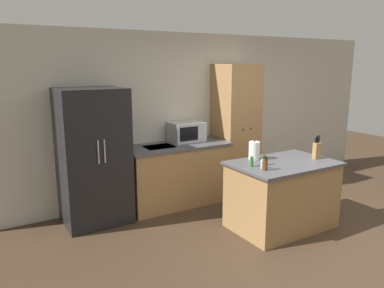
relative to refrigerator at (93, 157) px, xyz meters
name	(u,v)px	position (x,y,z in m)	size (l,w,h in m)	color
ground_plane	(314,239)	(2.14, -1.94, -0.91)	(14.00, 14.00, 0.00)	#423021
wall_back	(211,114)	(2.14, 0.39, 0.39)	(7.20, 0.06, 2.60)	beige
refrigerator	(93,157)	(0.00, 0.00, 0.00)	(0.86, 0.74, 1.82)	black
back_counter	(176,174)	(1.27, 0.02, -0.44)	(1.62, 0.72, 0.93)	#9E7547
pantry_cabinet	(236,129)	(2.42, 0.07, 0.15)	(0.65, 0.61, 2.12)	#9E7547
kitchen_island	(282,195)	(2.05, -1.44, -0.47)	(1.36, 0.90, 0.88)	#9E7547
microwave	(187,132)	(1.53, 0.16, 0.17)	(0.52, 0.37, 0.30)	#B2B5B7
knife_block	(317,150)	(2.56, -1.53, 0.09)	(0.10, 0.06, 0.31)	#9E7547
spice_bottle_tall_dark	(265,164)	(1.59, -1.60, 0.05)	(0.06, 0.06, 0.17)	#563319
spice_bottle_short_red	(252,162)	(1.55, -1.39, 0.03)	(0.05, 0.05, 0.13)	#337033
spice_bottle_amber_oil	(264,160)	(1.73, -1.42, 0.04)	(0.05, 0.05, 0.14)	#563319
spice_bottle_green_herb	(262,164)	(1.61, -1.53, 0.03)	(0.04, 0.04, 0.11)	beige
kettle	(254,151)	(1.81, -1.14, 0.09)	(0.15, 0.15, 0.26)	white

